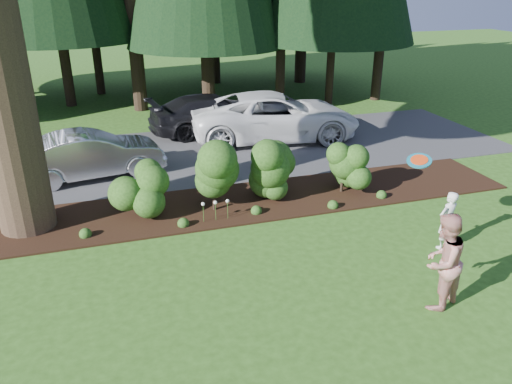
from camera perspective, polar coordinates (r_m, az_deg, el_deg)
ground at (r=10.25m, az=0.12°, el=-9.02°), size 80.00×80.00×0.00m
mulch_bed at (r=13.00m, az=-4.15°, el=-1.52°), size 16.00×2.50×0.05m
driveway at (r=16.88m, az=-7.50°, el=4.30°), size 22.00×6.00×0.03m
shrub_row at (r=12.76m, az=-0.77°, el=1.89°), size 6.53×1.60×1.61m
lily_cluster at (r=11.99m, az=-4.67°, el=-1.31°), size 0.69×0.09×0.57m
car_silver_wagon at (r=15.37m, az=-18.31°, el=4.08°), size 4.29×2.09×1.35m
car_white_suv at (r=18.14m, az=2.23°, el=8.66°), size 6.36×3.63×1.67m
car_dark_suv at (r=19.07m, az=-4.87°, el=8.92°), size 5.05×2.53×1.41m
child at (r=11.52m, az=21.00°, el=-3.05°), size 0.55×0.44×1.33m
adult at (r=9.40m, az=20.54°, el=-7.46°), size 1.09×1.00×1.82m
frisbee at (r=10.65m, az=18.15°, el=3.45°), size 0.51×0.49×0.25m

